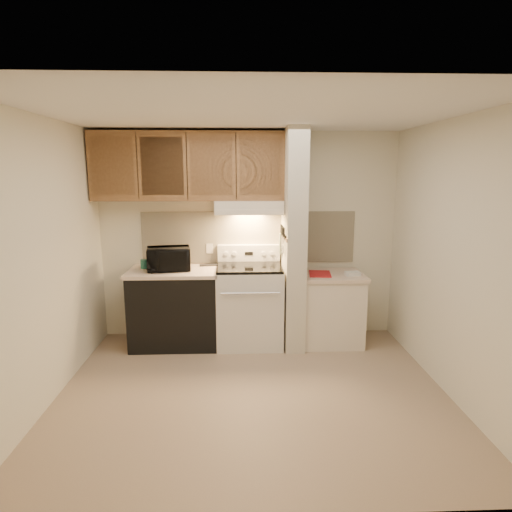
{
  "coord_description": "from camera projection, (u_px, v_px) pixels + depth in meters",
  "views": [
    {
      "loc": [
        -0.11,
        -3.7,
        2.02
      ],
      "look_at": [
        0.06,
        0.75,
        1.15
      ],
      "focal_mm": 30.0,
      "sensor_mm": 36.0,
      "label": 1
    }
  ],
  "objects": [
    {
      "name": "knife_blade_e",
      "position": [
        281.0,
        242.0,
        5.05
      ],
      "size": [
        0.01,
        0.04,
        0.18
      ],
      "primitive_type": "cube",
      "color": "silver",
      "rests_on": "knife_strip"
    },
    {
      "name": "partition_pillar",
      "position": [
        294.0,
        240.0,
        4.93
      ],
      "size": [
        0.22,
        0.7,
        2.5
      ],
      "primitive_type": "cube",
      "color": "beige",
      "rests_on": "floor"
    },
    {
      "name": "knife_handle_a",
      "position": [
        284.0,
        233.0,
        4.69
      ],
      "size": [
        0.02,
        0.02,
        0.1
      ],
      "primitive_type": "cylinder",
      "color": "black",
      "rests_on": "knife_strip"
    },
    {
      "name": "knife_handle_b",
      "position": [
        283.0,
        232.0,
        4.76
      ],
      "size": [
        0.02,
        0.02,
        0.1
      ],
      "primitive_type": "cylinder",
      "color": "black",
      "rests_on": "knife_strip"
    },
    {
      "name": "knife_strip",
      "position": [
        283.0,
        235.0,
        4.86
      ],
      "size": [
        0.02,
        0.42,
        0.04
      ],
      "primitive_type": "cube",
      "color": "black",
      "rests_on": "partition_pillar"
    },
    {
      "name": "knife_handle_d",
      "position": [
        282.0,
        230.0,
        4.93
      ],
      "size": [
        0.02,
        0.02,
        0.1
      ],
      "primitive_type": "cylinder",
      "color": "black",
      "rests_on": "knife_strip"
    },
    {
      "name": "cab_door_a",
      "position": [
        112.0,
        166.0,
        4.7
      ],
      "size": [
        0.46,
        0.01,
        0.63
      ],
      "primitive_type": "cube",
      "color": "brown",
      "rests_on": "upper_cabinets"
    },
    {
      "name": "range_hood",
      "position": [
        249.0,
        207.0,
        4.96
      ],
      "size": [
        0.78,
        0.44,
        0.15
      ],
      "primitive_type": "cube",
      "color": "silver",
      "rests_on": "upper_cabinets"
    },
    {
      "name": "range_knob_left_inner",
      "position": [
        234.0,
        254.0,
        5.18
      ],
      "size": [
        0.05,
        0.02,
        0.05
      ],
      "primitive_type": "cylinder",
      "rotation": [
        1.57,
        0.0,
        0.0
      ],
      "color": "silver",
      "rests_on": "range_backguard"
    },
    {
      "name": "oven_window",
      "position": [
        250.0,
        311.0,
        4.75
      ],
      "size": [
        0.5,
        0.01,
        0.3
      ],
      "primitive_type": "cube",
      "color": "black",
      "rests_on": "range_body"
    },
    {
      "name": "cab_gap_a",
      "position": [
        137.0,
        166.0,
        4.71
      ],
      "size": [
        0.01,
        0.01,
        0.73
      ],
      "primitive_type": "cube",
      "color": "black",
      "rests_on": "upper_cabinets"
    },
    {
      "name": "cab_gap_c",
      "position": [
        236.0,
        166.0,
        4.75
      ],
      "size": [
        0.01,
        0.01,
        0.73
      ],
      "primitive_type": "cube",
      "color": "black",
      "rests_on": "upper_cabinets"
    },
    {
      "name": "range_display",
      "position": [
        249.0,
        253.0,
        5.19
      ],
      "size": [
        0.1,
        0.01,
        0.04
      ],
      "primitive_type": "cube",
      "color": "black",
      "rests_on": "range_backguard"
    },
    {
      "name": "range_backguard",
      "position": [
        249.0,
        253.0,
        5.23
      ],
      "size": [
        0.76,
        0.08,
        0.2
      ],
      "primitive_type": "cube",
      "color": "silver",
      "rests_on": "range_body"
    },
    {
      "name": "knife_handle_c",
      "position": [
        282.0,
        230.0,
        4.85
      ],
      "size": [
        0.02,
        0.02,
        0.1
      ],
      "primitive_type": "cylinder",
      "color": "black",
      "rests_on": "knife_strip"
    },
    {
      "name": "range_knob_left_outer",
      "position": [
        226.0,
        254.0,
        5.18
      ],
      "size": [
        0.05,
        0.02,
        0.05
      ],
      "primitive_type": "cylinder",
      "rotation": [
        1.57,
        0.0,
        0.0
      ],
      "color": "silver",
      "rests_on": "range_backguard"
    },
    {
      "name": "knife_blade_b",
      "position": [
        283.0,
        246.0,
        4.79
      ],
      "size": [
        0.01,
        0.04,
        0.18
      ],
      "primitive_type": "cube",
      "color": "silver",
      "rests_on": "knife_strip"
    },
    {
      "name": "red_folder",
      "position": [
        320.0,
        274.0,
        4.98
      ],
      "size": [
        0.29,
        0.36,
        0.01
      ],
      "primitive_type": "cube",
      "rotation": [
        0.0,
        0.0,
        -0.13
      ],
      "color": "red",
      "rests_on": "right_countertop"
    },
    {
      "name": "floor",
      "position": [
        253.0,
        391.0,
        4.02
      ],
      "size": [
        3.6,
        3.6,
        0.0
      ],
      "primitive_type": "plane",
      "color": "tan",
      "rests_on": "ground"
    },
    {
      "name": "left_countertop",
      "position": [
        174.0,
        271.0,
        4.96
      ],
      "size": [
        1.04,
        0.67,
        0.04
      ],
      "primitive_type": "cube",
      "color": "beige",
      "rests_on": "dishwasher_front"
    },
    {
      "name": "range_body",
      "position": [
        250.0,
        306.0,
        5.07
      ],
      "size": [
        0.76,
        0.65,
        0.92
      ],
      "primitive_type": "cube",
      "color": "silver",
      "rests_on": "floor"
    },
    {
      "name": "right_countertop",
      "position": [
        332.0,
        275.0,
        5.03
      ],
      "size": [
        0.74,
        0.64,
        0.04
      ],
      "primitive_type": "cube",
      "color": "beige",
      "rests_on": "right_cab_base"
    },
    {
      "name": "wall_left",
      "position": [
        46.0,
        263.0,
        3.71
      ],
      "size": [
        0.02,
        3.0,
        2.5
      ],
      "primitive_type": "cube",
      "color": "silver",
      "rests_on": "floor"
    },
    {
      "name": "cab_door_b",
      "position": [
        162.0,
        166.0,
        4.72
      ],
      "size": [
        0.46,
        0.01,
        0.63
      ],
      "primitive_type": "cube",
      "color": "brown",
      "rests_on": "upper_cabinets"
    },
    {
      "name": "range_knob_right_inner",
      "position": [
        264.0,
        253.0,
        5.19
      ],
      "size": [
        0.05,
        0.02,
        0.05
      ],
      "primitive_type": "cylinder",
      "rotation": [
        1.57,
        0.0,
        0.0
      ],
      "color": "silver",
      "rests_on": "range_backguard"
    },
    {
      "name": "cooktop",
      "position": [
        249.0,
        267.0,
        4.97
      ],
      "size": [
        0.74,
        0.64,
        0.03
      ],
      "primitive_type": "cube",
      "color": "black",
      "rests_on": "range_body"
    },
    {
      "name": "right_cab_base",
      "position": [
        331.0,
        310.0,
        5.11
      ],
      "size": [
        0.7,
        0.6,
        0.81
      ],
      "primitive_type": "cube",
      "color": "silver",
      "rests_on": "floor"
    },
    {
      "name": "cab_door_c",
      "position": [
        212.0,
        166.0,
        4.75
      ],
      "size": [
        0.46,
        0.01,
        0.63
      ],
      "primitive_type": "cube",
      "color": "brown",
      "rests_on": "upper_cabinets"
    },
    {
      "name": "cab_door_d",
      "position": [
        261.0,
        166.0,
        4.77
      ],
      "size": [
        0.46,
        0.01,
        0.63
      ],
      "primitive_type": "cube",
      "color": "brown",
      "rests_on": "upper_cabinets"
    },
    {
      "name": "white_box",
      "position": [
        353.0,
        274.0,
        4.93
      ],
      "size": [
        0.18,
        0.14,
        0.04
      ],
      "primitive_type": "cube",
      "rotation": [
        0.0,
        0.0,
        0.19
      ],
      "color": "white",
      "rests_on": "right_countertop"
    },
    {
      "name": "knife_blade_d",
      "position": [
        282.0,
        242.0,
        4.96
      ],
      "size": [
        0.01,
        0.04,
        0.16
      ],
      "primitive_type": "cube",
      "color": "silver",
      "rests_on": "knife_strip"
    },
    {
      "name": "teal_jar",
      "position": [
        145.0,
        264.0,
        5.02
      ],
      "size": [
        0.1,
        0.1,
        0.11
      ],
      "primitive_type": "cylinder",
      "rotation": [
        0.0,
        0.0,
        0.06
      ],
      "color": "#1E6053",
      "rests_on": "left_countertop"
    },
    {
      "name": "knife_handle_e",
      "position": [
        281.0,
        229.0,
        5.0
      ],
      "size": [
        0.02,
        0.02,
        0.1
      ],
      "primitive_type": "cylinder",
      "color": "black",
      "rests_on": "knife_strip"
    },
    {
      "name": "microwave",
      "position": [
        169.0,
        259.0,
        4.91
      ],
      "size": [
        0.53,
        0.4,
        0.27
      ],
      "primitive_type": "imported",
      "rotation": [
        0.0,
        0.0,
        0.17
      ],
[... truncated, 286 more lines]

